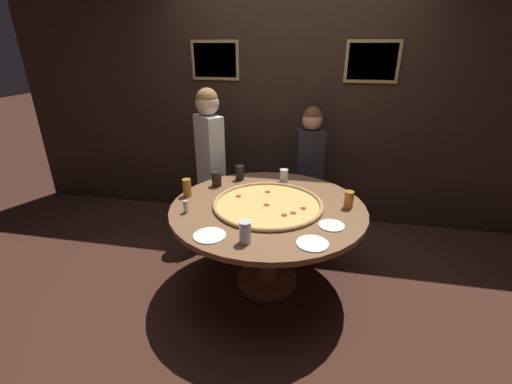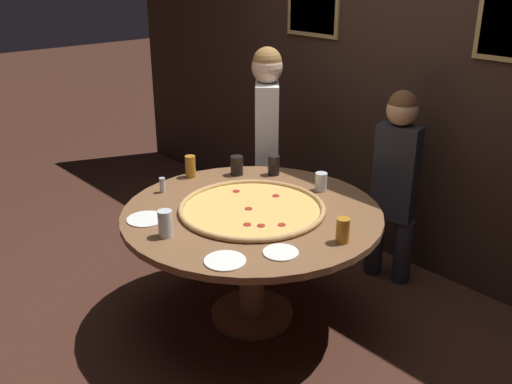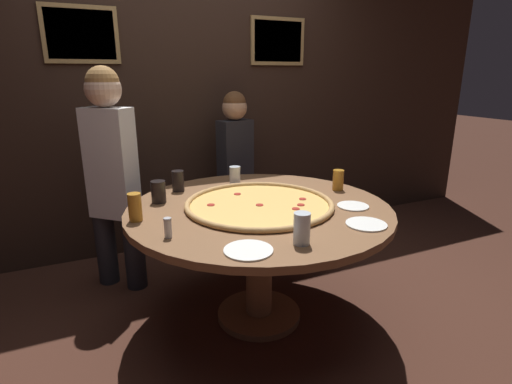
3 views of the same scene
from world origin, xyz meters
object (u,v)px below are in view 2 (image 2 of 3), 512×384
(white_plate_near_front, at_px, (225,261))
(diner_far_left, at_px, (267,136))
(white_plate_far_back, at_px, (146,219))
(diner_centre_back, at_px, (396,177))
(drink_cup_by_shaker, at_px, (321,182))
(drink_cup_centre_back, at_px, (274,165))
(condiment_shaker, at_px, (162,185))
(white_plate_beside_cup, at_px, (281,252))
(drink_cup_far_right, at_px, (237,166))
(giant_pizza, at_px, (252,208))
(drink_cup_near_left, at_px, (165,224))
(drink_cup_beside_pizza, at_px, (190,167))
(dining_table, at_px, (252,231))
(drink_cup_far_left, at_px, (343,230))

(white_plate_near_front, distance_m, diner_far_left, 1.70)
(white_plate_far_back, bearing_deg, diner_centre_back, 70.08)
(drink_cup_by_shaker, relative_size, drink_cup_centre_back, 0.88)
(condiment_shaker, bearing_deg, white_plate_near_front, -15.39)
(white_plate_far_back, bearing_deg, condiment_shaker, 133.59)
(white_plate_far_back, relative_size, diner_far_left, 0.14)
(white_plate_near_front, bearing_deg, white_plate_beside_cup, 65.46)
(white_plate_far_back, distance_m, diner_centre_back, 1.68)
(condiment_shaker, xyz_separation_m, diner_far_left, (-0.14, 1.03, 0.08))
(drink_cup_centre_back, relative_size, white_plate_far_back, 0.62)
(drink_cup_far_right, bearing_deg, white_plate_far_back, -75.95)
(giant_pizza, relative_size, drink_cup_near_left, 5.85)
(drink_cup_by_shaker, bearing_deg, diner_far_left, 161.86)
(white_plate_beside_cup, distance_m, white_plate_far_back, 0.85)
(drink_cup_far_right, relative_size, drink_cup_beside_pizza, 0.88)
(drink_cup_by_shaker, relative_size, condiment_shaker, 1.22)
(condiment_shaker, xyz_separation_m, diner_centre_back, (0.85, 1.28, -0.03))
(drink_cup_far_right, xyz_separation_m, diner_far_left, (-0.21, 0.47, 0.06))
(giant_pizza, bearing_deg, drink_cup_by_shaker, 82.99)
(giant_pizza, bearing_deg, diner_far_left, 132.73)
(white_plate_beside_cup, xyz_separation_m, white_plate_far_back, (-0.79, -0.30, 0.00))
(diner_far_left, bearing_deg, drink_cup_centre_back, -174.16)
(drink_cup_centre_back, bearing_deg, condiment_shaker, -107.57)
(dining_table, xyz_separation_m, drink_cup_near_left, (-0.05, -0.56, 0.21))
(white_plate_near_front, xyz_separation_m, condiment_shaker, (-0.96, 0.26, 0.05))
(giant_pizza, xyz_separation_m, drink_cup_far_right, (-0.51, 0.31, 0.05))
(drink_cup_by_shaker, xyz_separation_m, drink_cup_centre_back, (-0.41, -0.03, 0.01))
(drink_cup_far_left, relative_size, white_plate_beside_cup, 0.74)
(drink_cup_far_right, bearing_deg, diner_far_left, 114.26)
(drink_cup_far_right, relative_size, white_plate_far_back, 0.60)
(dining_table, height_order, white_plate_far_back, white_plate_far_back)
(drink_cup_far_left, distance_m, condiment_shaker, 1.24)
(drink_cup_far_left, bearing_deg, drink_cup_beside_pizza, -178.58)
(drink_cup_far_left, relative_size, diner_centre_back, 0.10)
(dining_table, height_order, giant_pizza, giant_pizza)
(dining_table, bearing_deg, white_plate_beside_cup, -25.89)
(drink_cup_beside_pizza, bearing_deg, diner_far_left, 93.07)
(diner_centre_back, height_order, diner_far_left, diner_far_left)
(giant_pizza, distance_m, drink_cup_near_left, 0.57)
(drink_cup_beside_pizza, bearing_deg, white_plate_far_back, -56.70)
(drink_cup_beside_pizza, distance_m, diner_far_left, 0.74)
(white_plate_near_front, distance_m, diner_centre_back, 1.55)
(white_plate_beside_cup, height_order, diner_centre_back, diner_centre_back)
(dining_table, relative_size, white_plate_beside_cup, 8.42)
(drink_cup_far_left, xyz_separation_m, white_plate_beside_cup, (-0.13, -0.32, -0.06))
(white_plate_beside_cup, relative_size, white_plate_near_front, 0.87)
(white_plate_far_back, relative_size, condiment_shaker, 2.26)
(giant_pizza, relative_size, drink_cup_beside_pizza, 5.83)
(drink_cup_near_left, relative_size, diner_centre_back, 0.11)
(white_plate_beside_cup, bearing_deg, dining_table, 154.11)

